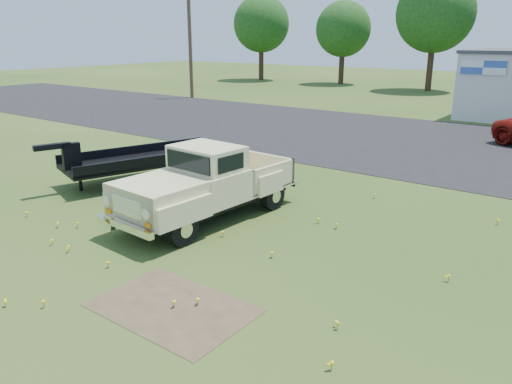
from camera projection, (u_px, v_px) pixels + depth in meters
ground at (217, 240)px, 12.60m from camera, size 140.00×140.00×0.00m
asphalt_lot at (422, 143)px, 24.05m from camera, size 90.00×14.00×0.02m
dirt_patch_a at (173, 308)px, 9.44m from camera, size 3.00×2.00×0.01m
dirt_patch_b at (241, 193)px, 16.41m from camera, size 2.20×1.60×0.01m
utility_pole_west at (190, 41)px, 40.63m from camera, size 1.60×0.30×9.00m
treeline_a at (261, 24)px, 57.31m from camera, size 6.40×6.40×9.52m
treeline_b at (343, 29)px, 52.53m from camera, size 5.76×5.76×8.57m
treeline_c at (435, 13)px, 45.28m from camera, size 7.04×7.04×10.47m
vintage_pickup_truck at (208, 183)px, 13.80m from camera, size 2.59×5.89×2.09m
flatbed_trailer at (146, 157)px, 17.65m from camera, size 3.89×6.52×1.69m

